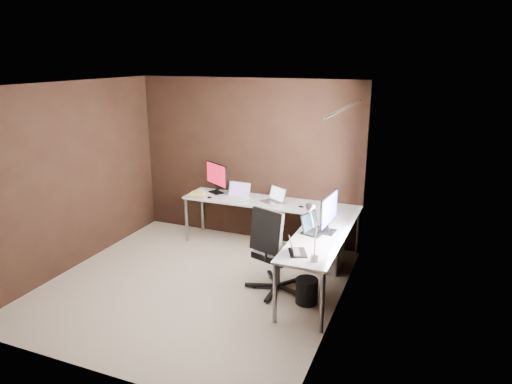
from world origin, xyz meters
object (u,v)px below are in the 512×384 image
laptop_silver (275,199)px  laptop_black_big (313,228)px  desk_lamp (311,225)px  laptop_black_small (295,250)px  monitor_right (329,211)px  drawer_pedestal (326,246)px  office_chair (276,266)px  laptop_white (238,195)px  wastebasket (307,291)px  monitor_left (217,176)px  book_stack (197,195)px

laptop_silver → laptop_black_big: 1.24m
desk_lamp → laptop_black_small: bearing=157.8°
monitor_right → laptop_black_small: (-0.19, -0.74, -0.23)m
drawer_pedestal → desk_lamp: (0.13, -1.34, 0.81)m
office_chair → drawer_pedestal: bearing=83.0°
laptop_white → laptop_silver: (0.58, 0.02, -0.00)m
laptop_black_big → wastebasket: laptop_black_big is taller
laptop_black_big → drawer_pedestal: bearing=10.9°
monitor_left → drawer_pedestal: bearing=17.3°
drawer_pedestal → laptop_silver: (-0.87, 0.34, 0.48)m
book_stack → desk_lamp: 2.67m
office_chair → laptop_silver: bearing=128.9°
laptop_black_small → laptop_white: bearing=16.6°
drawer_pedestal → laptop_black_small: size_ratio=1.90×
laptop_black_big → office_chair: office_chair is taller
laptop_silver → laptop_black_small: laptop_silver is taller
monitor_right → book_stack: 2.32m
laptop_white → wastebasket: 2.10m
laptop_white → laptop_silver: laptop_white is taller
monitor_right → laptop_black_big: monitor_right is taller
laptop_black_big → book_stack: (-2.02, 0.74, -0.02)m
office_chair → wastebasket: (0.44, -0.15, -0.17)m
drawer_pedestal → monitor_right: bearing=-76.2°
book_stack → wastebasket: size_ratio=0.82×
monitor_right → wastebasket: bearing=171.5°
monitor_right → laptop_silver: (-1.01, 0.88, -0.22)m
monitor_right → desk_lamp: (-0.01, -0.80, 0.11)m
drawer_pedestal → office_chair: size_ratio=0.54×
monitor_left → monitor_right: (2.02, -1.01, 0.01)m
monitor_right → office_chair: size_ratio=0.54×
monitor_left → book_stack: size_ratio=1.95×
laptop_silver → wastebasket: size_ratio=1.36×
laptop_black_small → office_chair: size_ratio=0.29×
book_stack → wastebasket: book_stack is taller
laptop_black_small → desk_lamp: size_ratio=0.52×
drawer_pedestal → laptop_white: 1.57m
laptop_silver → laptop_black_small: bearing=-32.3°
monitor_left → book_stack: monitor_left is taller
monitor_left → laptop_silver: bearing=23.9°
drawer_pedestal → monitor_left: bearing=166.2°
laptop_white → laptop_silver: 0.58m
monitor_left → desk_lamp: 2.71m
laptop_silver → laptop_black_big: (0.84, -0.92, 0.00)m
drawer_pedestal → laptop_silver: laptop_silver is taller
laptop_white → laptop_black_small: 2.13m
book_stack → desk_lamp: bearing=-34.3°
laptop_black_small → office_chair: 0.71m
monitor_right → laptop_black_big: (-0.17, -0.04, -0.22)m
laptop_black_small → office_chair: bearing=17.4°
desk_lamp → office_chair: (-0.55, 0.46, -0.79)m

